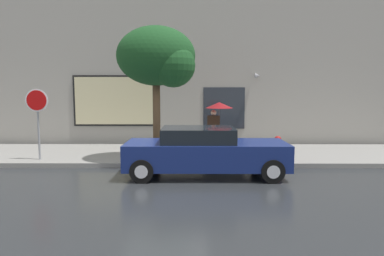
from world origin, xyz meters
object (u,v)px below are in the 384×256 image
object	(u,v)px
fire_hydrant	(278,148)
stop_sign	(37,110)
street_tree	(159,59)
pedestrian_with_umbrella	(217,112)
parked_car	(205,152)

from	to	relation	value
fire_hydrant	stop_sign	bearing A→B (deg)	179.60
street_tree	stop_sign	bearing A→B (deg)	-179.73
fire_hydrant	street_tree	distance (m)	4.90
fire_hydrant	pedestrian_with_umbrella	world-z (taller)	pedestrian_with_umbrella
pedestrian_with_umbrella	stop_sign	world-z (taller)	stop_sign
street_tree	stop_sign	distance (m)	4.40
parked_car	pedestrian_with_umbrella	distance (m)	3.43
street_tree	fire_hydrant	bearing A→B (deg)	-1.10
pedestrian_with_umbrella	stop_sign	xyz separation A→B (m)	(-6.09, -1.63, 0.16)
pedestrian_with_umbrella	street_tree	size ratio (longest dim) A/B	0.42
street_tree	stop_sign	world-z (taller)	street_tree
street_tree	parked_car	bearing A→B (deg)	-48.38
parked_car	street_tree	xyz separation A→B (m)	(-1.44, 1.62, 2.80)
pedestrian_with_umbrella	fire_hydrant	bearing A→B (deg)	-41.75
parked_car	fire_hydrant	distance (m)	2.92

